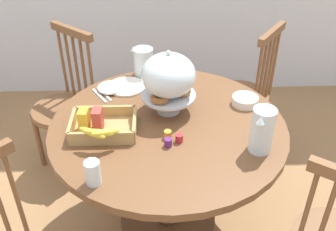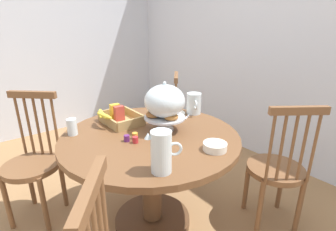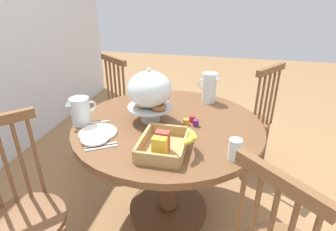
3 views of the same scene
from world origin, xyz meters
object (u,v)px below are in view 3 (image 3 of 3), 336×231
(pastry_stand_with_dome, at_px, (150,91))
(cereal_basket, at_px, (166,144))
(milk_pitcher, at_px, (81,112))
(china_plate_small, at_px, (95,139))
(drinking_glass, at_px, (235,149))
(windsor_chair_by_cabinet, at_px, (105,117))
(windsor_chair_near_window, at_px, (248,123))
(cereal_bowl, at_px, (159,94))
(dining_table, at_px, (168,152))
(windsor_chair_facing_door, at_px, (23,219))
(china_plate_large, at_px, (98,133))
(orange_juice_pitcher, at_px, (209,89))

(pastry_stand_with_dome, height_order, cereal_basket, pastry_stand_with_dome)
(milk_pitcher, distance_m, china_plate_small, 0.26)
(china_plate_small, relative_size, drinking_glass, 1.36)
(windsor_chair_by_cabinet, bearing_deg, drinking_glass, -127.87)
(windsor_chair_near_window, distance_m, cereal_bowl, 0.83)
(dining_table, relative_size, milk_pitcher, 6.56)
(milk_pitcher, distance_m, drinking_glass, 0.94)
(windsor_chair_facing_door, xyz_separation_m, china_plate_large, (0.43, -0.23, 0.29))
(windsor_chair_facing_door, relative_size, china_plate_large, 4.43)
(dining_table, distance_m, china_plate_small, 0.52)
(orange_juice_pitcher, bearing_deg, cereal_basket, 168.37)
(pastry_stand_with_dome, height_order, milk_pitcher, pastry_stand_with_dome)
(windsor_chair_by_cabinet, height_order, cereal_basket, windsor_chair_by_cabinet)
(pastry_stand_with_dome, distance_m, china_plate_small, 0.43)
(cereal_basket, relative_size, china_plate_small, 2.11)
(cereal_bowl, xyz_separation_m, drinking_glass, (-0.73, -0.57, 0.03))
(pastry_stand_with_dome, distance_m, drinking_glass, 0.63)
(drinking_glass, bearing_deg, orange_juice_pitcher, 14.71)
(windsor_chair_facing_door, relative_size, cereal_basket, 3.09)
(windsor_chair_facing_door, relative_size, china_plate_small, 6.50)
(windsor_chair_facing_door, bearing_deg, orange_juice_pitcher, -37.45)
(cereal_basket, distance_m, china_plate_large, 0.44)
(cereal_bowl, relative_size, drinking_glass, 1.27)
(dining_table, bearing_deg, cereal_basket, -168.80)
(windsor_chair_facing_door, xyz_separation_m, china_plate_small, (0.35, -0.26, 0.30))
(cereal_basket, relative_size, china_plate_large, 1.44)
(dining_table, relative_size, cereal_bowl, 8.44)
(dining_table, height_order, cereal_bowl, cereal_bowl)
(windsor_chair_by_cabinet, xyz_separation_m, drinking_glass, (-0.86, -1.11, 0.34))
(china_plate_large, bearing_deg, milk_pitcher, 57.12)
(windsor_chair_near_window, bearing_deg, china_plate_large, 135.58)
(orange_juice_pitcher, relative_size, cereal_bowl, 1.55)
(dining_table, height_order, windsor_chair_facing_door, windsor_chair_facing_door)
(milk_pitcher, distance_m, cereal_basket, 0.62)
(orange_juice_pitcher, height_order, china_plate_small, orange_juice_pitcher)
(cereal_bowl, bearing_deg, china_plate_small, 166.51)
(windsor_chair_by_cabinet, height_order, cereal_bowl, windsor_chair_by_cabinet)
(windsor_chair_near_window, distance_m, windsor_chair_facing_door, 1.78)
(pastry_stand_with_dome, relative_size, china_plate_large, 1.56)
(windsor_chair_facing_door, bearing_deg, pastry_stand_with_dome, -36.11)
(milk_pitcher, xyz_separation_m, cereal_bowl, (0.54, -0.35, -0.05))
(china_plate_large, bearing_deg, drinking_glass, -96.77)
(china_plate_large, bearing_deg, cereal_basket, -102.96)
(windsor_chair_near_window, xyz_separation_m, milk_pitcher, (-0.83, 1.06, 0.36))
(milk_pitcher, bearing_deg, china_plate_small, -136.23)
(windsor_chair_by_cabinet, bearing_deg, milk_pitcher, -164.60)
(orange_juice_pitcher, relative_size, china_plate_small, 1.45)
(pastry_stand_with_dome, xyz_separation_m, china_plate_large, (-0.23, 0.25, -0.19))
(pastry_stand_with_dome, distance_m, china_plate_large, 0.39)
(dining_table, xyz_separation_m, windsor_chair_near_window, (0.71, -0.54, -0.07))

